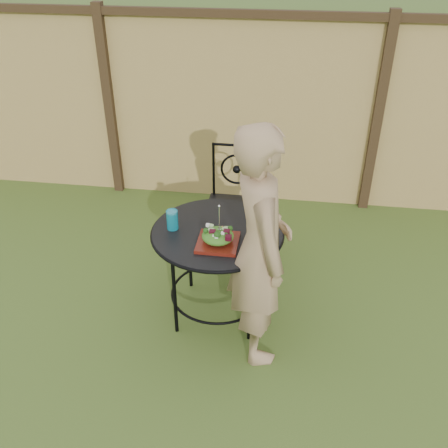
{
  "coord_description": "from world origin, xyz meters",
  "views": [
    {
      "loc": [
        0.52,
        -2.47,
        2.59
      ],
      "look_at": [
        0.1,
        0.42,
        0.75
      ],
      "focal_mm": 40.0,
      "sensor_mm": 36.0,
      "label": 1
    }
  ],
  "objects_px": {
    "patio_chair": "(234,200)",
    "diner": "(260,248)",
    "salad_plate": "(218,242)",
    "patio_table": "(218,247)"
  },
  "relations": [
    {
      "from": "patio_chair",
      "to": "diner",
      "type": "relative_size",
      "value": 0.58
    },
    {
      "from": "diner",
      "to": "salad_plate",
      "type": "relative_size",
      "value": 6.07
    },
    {
      "from": "patio_chair",
      "to": "patio_table",
      "type": "bearing_deg",
      "value": -91.07
    },
    {
      "from": "patio_chair",
      "to": "diner",
      "type": "height_order",
      "value": "diner"
    },
    {
      "from": "diner",
      "to": "patio_chair",
      "type": "bearing_deg",
      "value": -2.27
    },
    {
      "from": "salad_plate",
      "to": "patio_chair",
      "type": "bearing_deg",
      "value": 90.75
    },
    {
      "from": "patio_table",
      "to": "salad_plate",
      "type": "bearing_deg",
      "value": -79.97
    },
    {
      "from": "patio_chair",
      "to": "salad_plate",
      "type": "relative_size",
      "value": 3.52
    },
    {
      "from": "patio_chair",
      "to": "salad_plate",
      "type": "distance_m",
      "value": 1.01
    },
    {
      "from": "patio_chair",
      "to": "salad_plate",
      "type": "height_order",
      "value": "patio_chair"
    }
  ]
}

